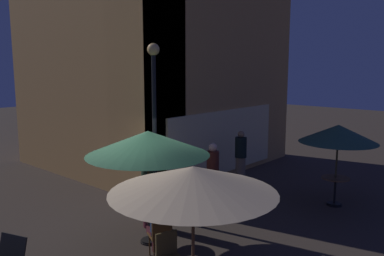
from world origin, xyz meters
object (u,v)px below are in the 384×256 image
Objects in this scene: patron_standing_2 at (213,174)px; patron_standing_3 at (241,160)px; cafe_chair_0 at (161,233)px; cafe_chair_1 at (169,254)px; patron_seated_0 at (159,222)px; patio_umbrella_2 at (193,180)px; street_lamp_near_corner at (154,105)px; cafe_table_0 at (335,185)px; cafe_table_1 at (149,216)px; patio_umbrella_0 at (338,134)px; patron_standing_1 at (149,192)px; patio_umbrella_1 at (148,143)px.

patron_standing_3 is (1.71, 0.27, 0.04)m from patron_standing_2.
cafe_chair_1 is (-0.52, -0.74, 0.02)m from cafe_chair_0.
cafe_chair_1 is at bearing 173.07° from patron_seated_0.
patron_standing_2 is (3.81, 2.64, -1.20)m from patio_umbrella_2.
patron_standing_2 is at bearing -18.87° from street_lamp_near_corner.
cafe_chair_1 is at bearing 172.04° from cafe_chair_0.
cafe_table_0 reaches higher than cafe_table_1.
patio_umbrella_0 is 5.96m from cafe_chair_1.
patron_standing_2 reaches higher than cafe_chair_0.
cafe_chair_0 is 0.52× the size of patron_standing_2.
patron_seated_0 is 0.77× the size of patron_standing_1.
patio_umbrella_0 is 2.48× the size of cafe_chair_0.
patio_umbrella_0 is at bearing -38.51° from street_lamp_near_corner.
cafe_table_1 is at bearing 63.00° from patio_umbrella_2.
patron_seated_0 is (-5.19, 1.47, -1.25)m from patio_umbrella_0.
cafe_table_1 is 1.73m from cafe_chair_1.
patio_umbrella_2 reaches higher than cafe_table_1.
patio_umbrella_0 is 0.87× the size of patio_umbrella_2.
patron_standing_2 reaches higher than cafe_table_0.
patio_umbrella_1 is 2.89× the size of cafe_chair_0.
patron_standing_3 reaches higher than cafe_table_1.
patron_standing_2 is at bearing 131.66° from patio_umbrella_0.
cafe_chair_1 is 1.04m from patron_seated_0.
patron_standing_3 is (5.27, 2.14, 0.35)m from cafe_chair_1.
patron_standing_3 is at bearing 159.69° from patron_standing_1.
patron_standing_1 is (0.56, 0.61, 0.26)m from cafe_table_1.
patio_umbrella_0 is 2.41× the size of cafe_chair_1.
cafe_chair_0 is 0.71× the size of patron_seated_0.
patron_standing_2 is (3.04, 1.13, 0.33)m from cafe_chair_0.
patron_seated_0 is (-0.32, -0.62, 0.14)m from cafe_table_1.
patio_umbrella_0 is 5.53m from patron_seated_0.
patio_umbrella_0 reaches higher than patron_standing_3.
patron_standing_2 is (2.66, 0.39, 0.30)m from cafe_table_1.
patio_umbrella_1 is 1.61m from patron_seated_0.
street_lamp_near_corner is at bearing -168.90° from patron_standing_1.
patron_standing_1 is 0.91× the size of patron_standing_3.
patron_standing_3 is (-0.49, 2.75, -1.06)m from patio_umbrella_0.
cafe_table_0 is 2.82m from patron_standing_3.
street_lamp_near_corner is 3.83m from patron_standing_3.
patio_umbrella_0 is 3.49m from patron_standing_2.
street_lamp_near_corner is 1.69× the size of patio_umbrella_2.
cafe_table_1 is at bearing 166.73° from cafe_chair_1.
patio_umbrella_1 is 1.83m from cafe_chair_0.
street_lamp_near_corner reaches higher than patio_umbrella_0.
cafe_table_1 is (-4.87, 2.09, 0.01)m from cafe_table_0.
patio_umbrella_0 is at bearing -23.23° from patio_umbrella_1.
cafe_table_0 is 5.53m from patio_umbrella_1.
cafe_table_0 is 5.39m from patron_seated_0.
patio_umbrella_1 is 1.56× the size of patron_standing_1.
street_lamp_near_corner is 2.37× the size of patron_standing_3.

